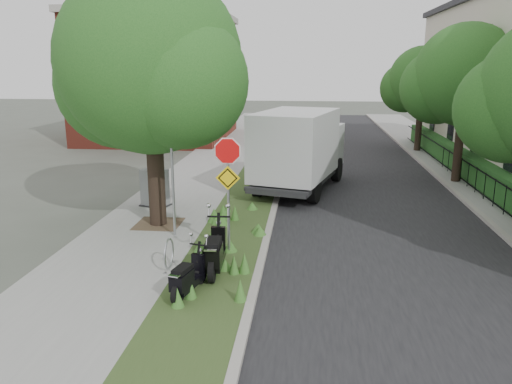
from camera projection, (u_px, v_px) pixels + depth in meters
ground at (280, 267)px, 12.65m from camera, size 120.00×120.00×0.00m
sidewalk_near at (200, 176)px, 22.70m from camera, size 3.50×60.00×0.12m
verge at (260, 178)px, 22.42m from camera, size 2.00×60.00×0.12m
kerb_near at (282, 178)px, 22.31m from camera, size 0.20×60.00×0.13m
road at (361, 181)px, 21.97m from camera, size 7.00×60.00×0.01m
kerb_far at (443, 182)px, 21.61m from camera, size 0.20×60.00×0.13m
footpath_far at (484, 183)px, 21.43m from camera, size 3.20×60.00×0.12m
street_tree_main at (149, 71)px, 14.62m from camera, size 6.21×5.54×7.66m
bare_post at (172, 169)px, 14.18m from camera, size 0.08×0.08×4.00m
bike_hoop at (169, 254)px, 12.22m from camera, size 0.06×0.78×0.77m
sign_assembly at (228, 172)px, 12.77m from camera, size 0.94×0.08×3.22m
fence_far at (461, 168)px, 21.38m from camera, size 0.04×24.00×1.00m
hedge_far at (478, 169)px, 21.31m from camera, size 1.00×24.00×1.10m
brick_building at (160, 76)px, 33.76m from camera, size 9.40×10.40×8.30m
far_tree_b at (463, 80)px, 20.54m from camera, size 4.83×4.31×6.56m
far_tree_c at (421, 83)px, 28.35m from camera, size 4.37×3.89×5.93m
scooter_near at (215, 256)px, 11.86m from camera, size 0.45×1.93×0.92m
scooter_far at (186, 281)px, 10.72m from camera, size 0.56×1.53×0.74m
box_truck at (300, 146)px, 19.97m from camera, size 3.89×6.54×2.78m
utility_cabinet at (155, 188)px, 17.61m from camera, size 1.13×0.92×1.31m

